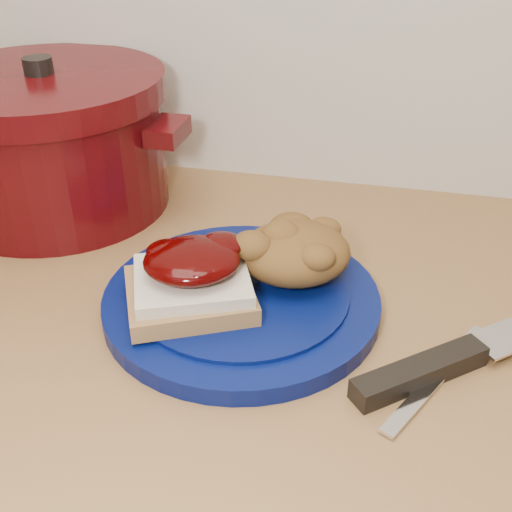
% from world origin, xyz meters
% --- Properties ---
extents(plate, '(0.34, 0.34, 0.02)m').
position_xyz_m(plate, '(0.00, 1.49, 0.91)').
color(plate, '#050F48').
rests_on(plate, wood_countertop).
extents(sandwich, '(0.15, 0.14, 0.06)m').
position_xyz_m(sandwich, '(-0.04, 1.46, 0.95)').
color(sandwich, olive).
rests_on(sandwich, plate).
extents(stuffing_mound, '(0.13, 0.13, 0.05)m').
position_xyz_m(stuffing_mound, '(0.05, 1.53, 0.95)').
color(stuffing_mound, brown).
rests_on(stuffing_mound, plate).
extents(chef_knife, '(0.29, 0.25, 0.02)m').
position_xyz_m(chef_knife, '(0.21, 1.45, 0.91)').
color(chef_knife, black).
rests_on(chef_knife, wood_countertop).
extents(butter_knife, '(0.09, 0.16, 0.00)m').
position_xyz_m(butter_knife, '(0.19, 1.43, 0.90)').
color(butter_knife, silver).
rests_on(butter_knife, wood_countertop).
extents(dutch_oven, '(0.34, 0.29, 0.18)m').
position_xyz_m(dutch_oven, '(-0.28, 1.66, 0.98)').
color(dutch_oven, '#3C0608').
rests_on(dutch_oven, wood_countertop).
extents(pepper_grinder, '(0.07, 0.07, 0.13)m').
position_xyz_m(pepper_grinder, '(-0.28, 1.72, 0.97)').
color(pepper_grinder, black).
rests_on(pepper_grinder, wood_countertop).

